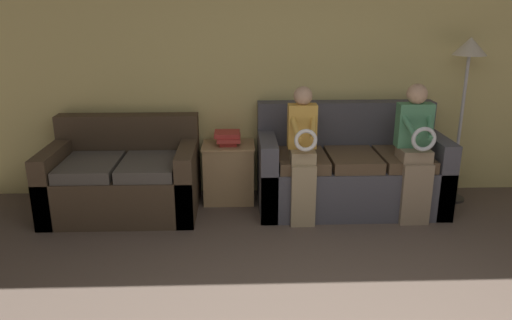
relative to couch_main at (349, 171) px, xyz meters
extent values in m
cube|color=#DBCC7F|center=(-0.43, 0.45, 0.92)|extent=(6.97, 0.06, 2.55)
cube|color=#4C4C56|center=(0.00, -0.04, -0.12)|extent=(1.81, 0.87, 0.47)
cube|color=#4C4C56|center=(0.00, 0.29, 0.38)|extent=(1.81, 0.20, 0.54)
cube|color=#4C4C56|center=(-0.82, -0.04, 0.01)|extent=(0.16, 0.87, 0.74)
cube|color=#4C4C56|center=(0.82, -0.04, 0.01)|extent=(0.16, 0.87, 0.74)
cube|color=brown|center=(-0.50, -0.14, 0.17)|extent=(0.47, 0.63, 0.11)
cube|color=brown|center=(0.00, -0.14, 0.17)|extent=(0.47, 0.63, 0.11)
cube|color=brown|center=(0.50, -0.14, 0.17)|extent=(0.47, 0.63, 0.11)
cube|color=#473828|center=(-2.23, -0.09, -0.14)|extent=(1.42, 0.95, 0.44)
cube|color=#473828|center=(-2.23, 0.29, 0.31)|extent=(1.42, 0.20, 0.45)
cube|color=#473828|center=(-2.86, -0.09, -0.03)|extent=(0.16, 0.95, 0.67)
cube|color=#473828|center=(-1.60, -0.09, -0.03)|extent=(0.16, 0.95, 0.67)
cube|color=#514C47|center=(-2.50, -0.19, 0.14)|extent=(0.52, 0.71, 0.11)
cube|color=#514C47|center=(-1.95, -0.19, 0.14)|extent=(0.52, 0.71, 0.11)
cube|color=tan|center=(-0.52, -0.48, -0.07)|extent=(0.22, 0.10, 0.58)
cube|color=tan|center=(-0.52, -0.34, 0.28)|extent=(0.22, 0.28, 0.11)
cube|color=gold|center=(-0.52, -0.27, 0.53)|extent=(0.26, 0.14, 0.41)
sphere|color=tan|center=(-0.52, -0.27, 0.81)|extent=(0.17, 0.17, 0.17)
torus|color=white|center=(-0.52, -0.54, 0.47)|extent=(0.20, 0.04, 0.20)
cylinder|color=gold|center=(-0.60, -0.41, 0.56)|extent=(0.10, 0.31, 0.23)
cylinder|color=gold|center=(-0.44, -0.41, 0.56)|extent=(0.10, 0.31, 0.23)
cube|color=gray|center=(0.52, -0.48, -0.07)|extent=(0.27, 0.10, 0.58)
cube|color=gray|center=(0.52, -0.34, 0.28)|extent=(0.27, 0.28, 0.11)
cube|color=#4C8E66|center=(0.52, -0.27, 0.54)|extent=(0.32, 0.14, 0.41)
sphere|color=tan|center=(0.52, -0.27, 0.82)|extent=(0.19, 0.19, 0.19)
torus|color=silver|center=(0.52, -0.54, 0.47)|extent=(0.22, 0.04, 0.22)
cylinder|color=#4C8E66|center=(0.42, -0.41, 0.57)|extent=(0.13, 0.31, 0.23)
cylinder|color=#4C8E66|center=(0.62, -0.41, 0.57)|extent=(0.13, 0.31, 0.23)
cube|color=tan|center=(-1.21, 0.18, -0.06)|extent=(0.51, 0.43, 0.60)
cube|color=tan|center=(-1.21, 0.18, 0.23)|extent=(0.53, 0.45, 0.02)
cube|color=#BC3833|center=(-1.21, 0.18, 0.26)|extent=(0.17, 0.22, 0.04)
cube|color=#BC3833|center=(-1.20, 0.18, 0.30)|extent=(0.23, 0.30, 0.04)
cube|color=#BC3833|center=(-1.22, 0.19, 0.35)|extent=(0.26, 0.25, 0.04)
cylinder|color=#2D2B28|center=(1.12, 0.10, -0.35)|extent=(0.26, 0.26, 0.02)
cylinder|color=#B7B7BC|center=(1.12, 0.10, 0.40)|extent=(0.03, 0.03, 1.47)
cone|color=beige|center=(1.12, 0.10, 1.22)|extent=(0.32, 0.32, 0.17)
camera|label=1|loc=(-1.10, -4.70, 1.62)|focal=35.00mm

